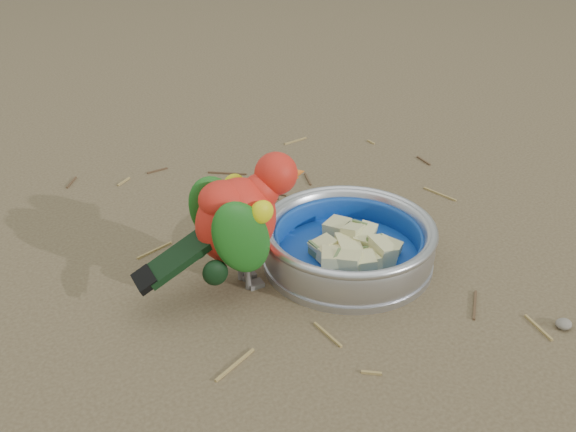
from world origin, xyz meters
TOP-DOWN VIEW (x-y plane):
  - ground at (0.00, 0.00)m, footprint 60.00×60.00m
  - food_bowl at (0.05, -0.01)m, footprint 0.24×0.24m
  - bowl_wall at (0.05, -0.01)m, footprint 0.24×0.24m
  - fruit_wedges at (0.05, -0.01)m, footprint 0.14×0.14m
  - lory_parrot at (-0.10, 0.02)m, footprint 0.22×0.12m
  - ground_debris at (0.00, 0.04)m, footprint 0.90×0.80m

SIDE VIEW (x-z plane):
  - ground at x=0.00m, z-range 0.00..0.00m
  - ground_debris at x=0.00m, z-range 0.00..0.01m
  - food_bowl at x=0.05m, z-range 0.00..0.02m
  - fruit_wedges at x=0.05m, z-range 0.02..0.05m
  - bowl_wall at x=0.05m, z-range 0.02..0.06m
  - lory_parrot at x=-0.10m, z-range 0.00..0.17m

